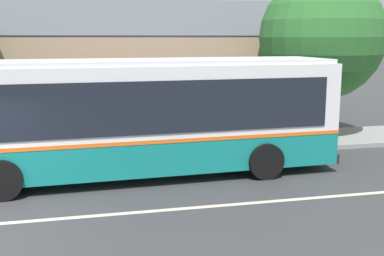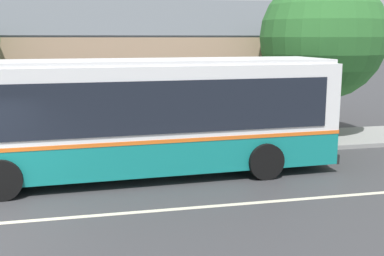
{
  "view_description": "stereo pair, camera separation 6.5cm",
  "coord_description": "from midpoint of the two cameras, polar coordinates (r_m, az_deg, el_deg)",
  "views": [
    {
      "loc": [
        2.3,
        -10.14,
        3.81
      ],
      "look_at": [
        5.33,
        2.75,
        1.32
      ],
      "focal_mm": 45.0,
      "sensor_mm": 36.0,
      "label": 1
    },
    {
      "loc": [
        2.36,
        -10.15,
        3.81
      ],
      "look_at": [
        5.33,
        2.75,
        1.32
      ],
      "focal_mm": 45.0,
      "sensor_mm": 36.0,
      "label": 2
    }
  ],
  "objects": [
    {
      "name": "sidewalk_far",
      "position": [
        16.73,
        -20.92,
        -2.97
      ],
      "size": [
        60.0,
        3.0,
        0.15
      ],
      "primitive_type": "cube",
      "color": "gray",
      "rests_on": "ground"
    },
    {
      "name": "community_building",
      "position": [
        23.22,
        -19.15,
        5.67
      ],
      "size": [
        26.16,
        9.12,
        6.62
      ],
      "color": "tan",
      "rests_on": "ground"
    },
    {
      "name": "transit_bus",
      "position": [
        13.27,
        -7.76,
        1.54
      ],
      "size": [
        11.73,
        3.05,
        3.23
      ],
      "color": "#147F7A",
      "rests_on": "ground"
    },
    {
      "name": "bench_down_street",
      "position": [
        16.48,
        -15.53,
        -1.12
      ],
      "size": [
        1.58,
        0.51,
        0.94
      ],
      "color": "brown",
      "rests_on": "sidewalk_far"
    },
    {
      "name": "street_tree_primary",
      "position": [
        18.97,
        15.07,
        9.92
      ],
      "size": [
        4.71,
        4.71,
        6.19
      ],
      "color": "#4C3828",
      "rests_on": "ground"
    },
    {
      "name": "bus_stop_sign",
      "position": [
        16.91,
        12.15,
        3.03
      ],
      "size": [
        0.36,
        0.07,
        2.4
      ],
      "color": "gray",
      "rests_on": "sidewalk_far"
    }
  ]
}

